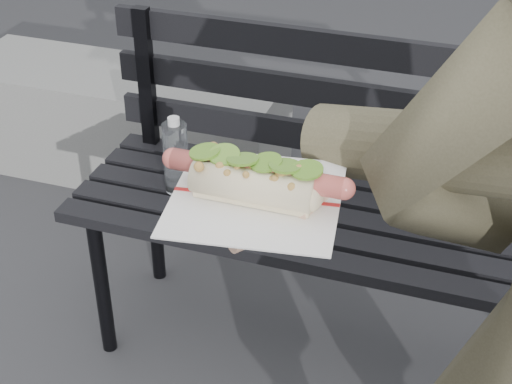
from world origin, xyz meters
TOP-DOWN VIEW (x-y plane):
  - park_bench at (0.00, 0.90)m, footprint 1.50×0.44m
  - concrete_block at (-1.04, 1.57)m, footprint 1.20×0.40m
  - held_hotdog at (0.23, 0.02)m, footprint 0.64×0.31m

SIDE VIEW (x-z plane):
  - concrete_block at x=-1.04m, z-range 0.00..0.40m
  - park_bench at x=0.00m, z-range 0.08..0.96m
  - held_hotdog at x=0.23m, z-range 1.04..1.24m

